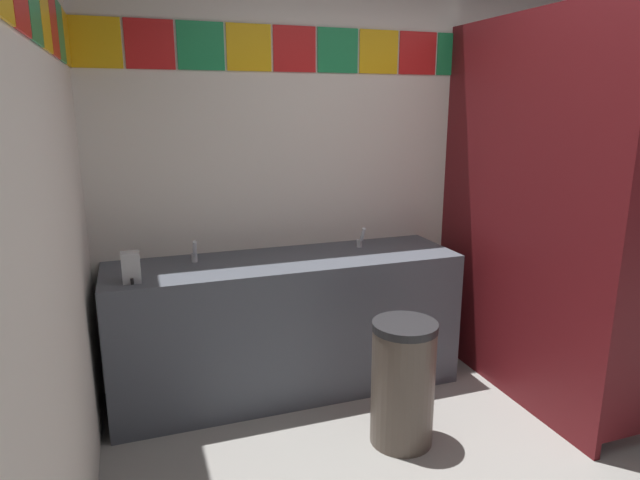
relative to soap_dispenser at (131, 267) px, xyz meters
name	(u,v)px	position (x,y,z in m)	size (l,w,h in m)	color
wall_back	(392,150)	(1.69, 0.49, 0.50)	(3.82, 0.09, 2.81)	silver
wall_side	(10,226)	(-0.26, -1.30, 0.50)	(0.09, 3.51, 2.81)	silver
vanity_counter	(287,323)	(0.86, 0.17, -0.48)	(2.05, 0.57, 0.83)	#4C515B
faucet_left	(194,254)	(0.34, 0.26, -0.03)	(0.04, 0.10, 0.14)	silver
faucet_right	(361,240)	(1.37, 0.26, -0.03)	(0.04, 0.10, 0.14)	silver
soap_dispenser	(131,267)	(0.00, 0.00, 0.00)	(0.09, 0.09, 0.16)	#B7BABF
stall_divider	(573,222)	(2.25, -0.55, 0.19)	(0.92, 1.49, 2.19)	maroon
toilet	(544,318)	(2.60, -0.04, -0.60)	(0.39, 0.49, 0.74)	white
trash_bin	(403,383)	(1.26, -0.56, -0.58)	(0.33, 0.33, 0.66)	brown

